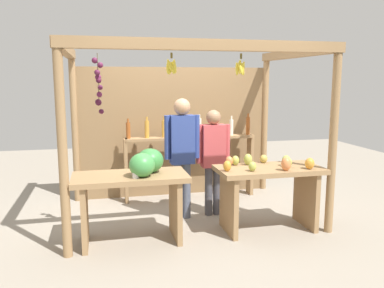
# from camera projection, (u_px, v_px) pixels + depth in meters

# --- Properties ---
(ground_plane) EXTENTS (12.00, 12.00, 0.00)m
(ground_plane) POSITION_uv_depth(u_px,v_px,m) (189.00, 214.00, 5.59)
(ground_plane) COLOR gray
(ground_plane) RESTS_ON ground
(market_stall) EXTENTS (3.25, 2.16, 2.31)m
(market_stall) POSITION_uv_depth(u_px,v_px,m) (181.00, 116.00, 5.82)
(market_stall) COLOR #99754C
(market_stall) RESTS_ON ground
(fruit_counter_left) EXTENTS (1.31, 0.65, 1.09)m
(fruit_counter_left) POSITION_uv_depth(u_px,v_px,m) (136.00, 184.00, 4.55)
(fruit_counter_left) COLOR #99754C
(fruit_counter_left) RESTS_ON ground
(fruit_counter_right) EXTENTS (1.31, 0.65, 0.97)m
(fruit_counter_right) POSITION_uv_depth(u_px,v_px,m) (269.00, 183.00, 4.94)
(fruit_counter_right) COLOR #99754C
(fruit_counter_right) RESTS_ON ground
(bottle_shelf_unit) EXTENTS (2.08, 0.22, 1.34)m
(bottle_shelf_unit) POSITION_uv_depth(u_px,v_px,m) (190.00, 148.00, 6.24)
(bottle_shelf_unit) COLOR #99754C
(bottle_shelf_unit) RESTS_ON ground
(vendor_man) EXTENTS (0.48, 0.22, 1.64)m
(vendor_man) POSITION_uv_depth(u_px,v_px,m) (182.00, 147.00, 5.29)
(vendor_man) COLOR slate
(vendor_man) RESTS_ON ground
(vendor_woman) EXTENTS (0.48, 0.20, 1.48)m
(vendor_woman) POSITION_uv_depth(u_px,v_px,m) (213.00, 154.00, 5.44)
(vendor_woman) COLOR #464750
(vendor_woman) RESTS_ON ground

